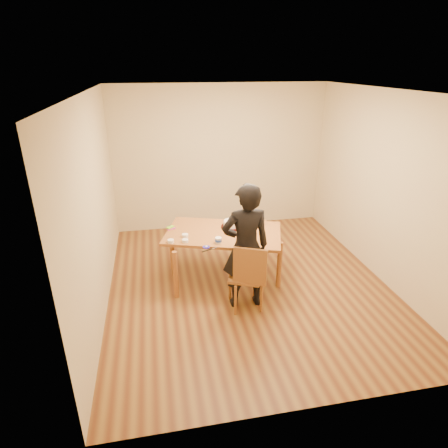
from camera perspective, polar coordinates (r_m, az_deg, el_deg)
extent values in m
cube|color=#5C2F17|center=(5.65, 3.63, -8.93)|extent=(4.00, 4.50, 0.00)
cube|color=silver|center=(4.79, 4.48, 19.54)|extent=(4.00, 4.50, 0.00)
cube|color=#C6AD89|center=(7.17, -0.59, 9.94)|extent=(4.00, 0.00, 2.70)
cube|color=#C6AD89|center=(4.96, -18.97, 2.45)|extent=(0.00, 4.50, 2.70)
cube|color=#C6AD89|center=(5.88, 23.29, 5.00)|extent=(0.00, 4.50, 2.70)
cube|color=brown|center=(5.44, -0.10, -1.44)|extent=(1.87, 1.44, 0.04)
cube|color=brown|center=(4.94, 3.34, -7.96)|extent=(0.53, 0.53, 0.04)
cylinder|color=#B30C0B|center=(5.59, 1.13, -0.41)|extent=(0.31, 0.31, 0.02)
cylinder|color=white|center=(5.57, 1.14, 0.05)|extent=(0.24, 0.24, 0.08)
ellipsoid|color=white|center=(5.55, 1.14, 0.54)|extent=(0.23, 0.23, 0.03)
cylinder|color=white|center=(5.10, -0.88, -2.49)|extent=(0.09, 0.09, 0.08)
cylinder|color=#2519A6|center=(5.00, -2.72, -3.53)|extent=(0.10, 0.10, 0.01)
ellipsoid|color=white|center=(4.99, -2.72, -3.39)|extent=(0.04, 0.04, 0.02)
cylinder|color=white|center=(5.16, -5.94, -2.55)|extent=(0.09, 0.09, 0.04)
cylinder|color=white|center=(5.31, -5.95, -1.75)|extent=(0.09, 0.09, 0.04)
cylinder|color=white|center=(5.17, -8.13, -2.59)|extent=(0.09, 0.09, 0.04)
cube|color=#F0389D|center=(5.59, -8.11, -0.67)|extent=(0.14, 0.10, 0.02)
cube|color=green|center=(5.59, -8.17, -0.48)|extent=(0.13, 0.12, 0.02)
cube|color=black|center=(4.92, -2.59, -4.02)|extent=(0.15, 0.08, 0.01)
imported|color=black|center=(4.78, 3.32, -3.57)|extent=(0.63, 0.42, 1.70)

